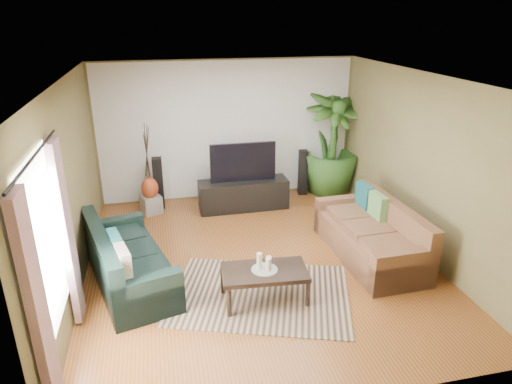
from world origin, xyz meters
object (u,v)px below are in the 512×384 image
object	(u,v)px
coffee_table	(264,285)
pedestal	(151,204)
sofa_left	(129,256)
sofa_right	(370,231)
speaker_left	(158,183)
potted_plant	(331,144)
television	(243,162)
side_table	(125,245)
speaker_right	(303,172)
tv_stand	(243,195)
vase	(150,188)

from	to	relation	value
coffee_table	pedestal	world-z (taller)	coffee_table
sofa_left	sofa_right	distance (m)	3.52
speaker_left	pedestal	world-z (taller)	speaker_left
potted_plant	coffee_table	bearing A→B (deg)	-122.49
potted_plant	pedestal	bearing A→B (deg)	-175.16
television	speaker_left	world-z (taller)	television
television	side_table	size ratio (longest dim) A/B	2.48
speaker_right	television	bearing A→B (deg)	-153.37
tv_stand	side_table	size ratio (longest dim) A/B	3.38
sofa_right	television	distance (m)	2.74
pedestal	television	bearing A→B (deg)	-4.98
television	speaker_left	xyz separation A→B (m)	(-1.56, 0.37, -0.42)
sofa_left	speaker_left	bearing A→B (deg)	-25.06
tv_stand	side_table	world-z (taller)	tv_stand
coffee_table	side_table	distance (m)	2.31
speaker_left	speaker_right	world-z (taller)	speaker_left
sofa_left	side_table	distance (m)	0.70
sofa_right	side_table	distance (m)	3.68
potted_plant	pedestal	xyz separation A→B (m)	(-3.61, -0.31, -0.86)
tv_stand	speaker_left	size ratio (longest dim) A/B	1.69
coffee_table	television	bearing A→B (deg)	88.50
tv_stand	vase	distance (m)	1.73
tv_stand	vase	bearing A→B (deg)	173.56
sofa_right	speaker_left	xyz separation A→B (m)	(-3.07, 2.60, 0.07)
sofa_left	side_table	xyz separation A→B (m)	(-0.10, 0.67, -0.18)
sofa_left	tv_stand	world-z (taller)	sofa_left
television	vase	distance (m)	1.77
pedestal	side_table	bearing A→B (deg)	-102.84
vase	speaker_left	bearing A→B (deg)	54.09
sofa_left	side_table	world-z (taller)	sofa_left
coffee_table	pedestal	xyz separation A→B (m)	(-1.40, 3.16, -0.06)
television	vase	bearing A→B (deg)	175.02
coffee_table	speaker_right	bearing A→B (deg)	69.11
sofa_left	television	size ratio (longest dim) A/B	1.65
coffee_table	speaker_left	distance (m)	3.61
sofa_left	sofa_right	size ratio (longest dim) A/B	0.96
sofa_right	potted_plant	distance (m)	2.78
coffee_table	side_table	xyz separation A→B (m)	(-1.79, 1.45, 0.02)
sofa_right	potted_plant	world-z (taller)	potted_plant
sofa_right	tv_stand	distance (m)	2.69
sofa_left	television	xyz separation A→B (m)	(2.01, 2.22, 0.49)
television	speaker_left	size ratio (longest dim) A/B	1.24
television	vase	world-z (taller)	television
vase	sofa_right	bearing A→B (deg)	-36.47
sofa_left	sofa_right	xyz separation A→B (m)	(3.52, -0.01, 0.00)
sofa_right	television	xyz separation A→B (m)	(-1.51, 2.24, 0.49)
tv_stand	speaker_left	xyz separation A→B (m)	(-1.56, 0.39, 0.22)
side_table	potted_plant	bearing A→B (deg)	26.68
potted_plant	vase	distance (m)	3.66
vase	potted_plant	bearing A→B (deg)	4.84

